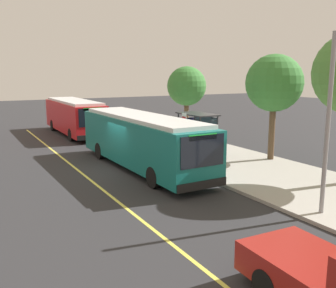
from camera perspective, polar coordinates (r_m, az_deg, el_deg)
name	(u,v)px	position (r m, az deg, el deg)	size (l,w,h in m)	color
ground_plane	(123,169)	(20.84, -6.87, -3.79)	(120.00, 120.00, 0.00)	#2B2B2D
sidewalk_curb	(212,156)	(23.66, 6.71, -1.87)	(44.00, 6.40, 0.15)	#A8A399
lane_stripe_center	(83,174)	(20.15, -12.68, -4.47)	(36.00, 0.14, 0.01)	#E0D64C
transit_bus_main	(142,140)	(20.58, -3.99, 0.68)	(11.52, 2.84, 2.95)	#146B66
transit_bus_second	(74,116)	(33.22, -13.95, 4.16)	(10.36, 2.63, 2.95)	red
bus_shelter	(198,124)	(24.70, 4.53, 3.04)	(2.90, 1.60, 2.48)	#333338
waiting_bench	(200,144)	(24.61, 4.82, -0.03)	(1.60, 0.48, 0.95)	brown
route_sign_post	(184,130)	(21.76, 2.46, 2.14)	(0.44, 0.08, 2.80)	#333338
pedestrian_commuter	(158,134)	(25.66, -1.58, 1.54)	(0.24, 0.40, 1.69)	#282D47
street_tree_near_shelter	(274,84)	(22.75, 15.72, 8.77)	(3.29, 3.29, 6.11)	brown
street_tree_downstreet	(187,87)	(29.23, 2.83, 8.65)	(2.99, 2.99, 5.55)	brown
utility_pole	(328,126)	(14.36, 22.96, 2.57)	(0.16, 0.16, 6.40)	gray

